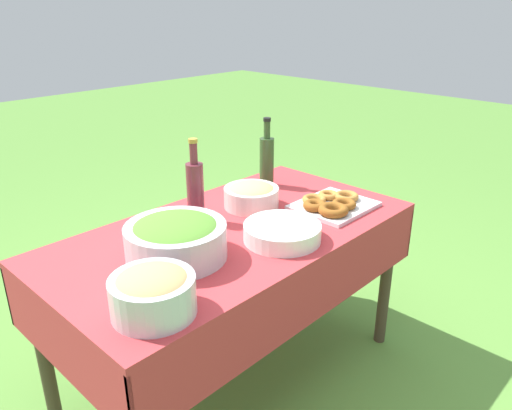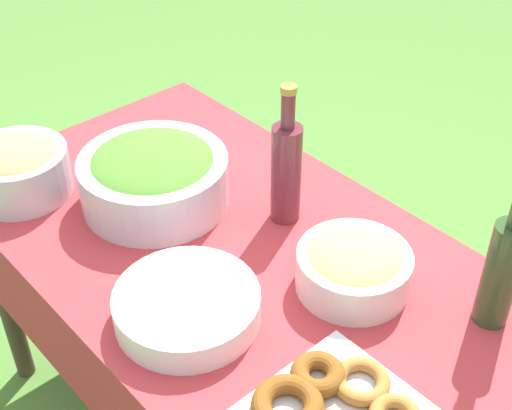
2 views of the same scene
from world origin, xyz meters
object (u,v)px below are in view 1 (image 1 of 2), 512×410
at_px(pasta_bowl, 251,195).
at_px(salad_bowl, 176,238).
at_px(wine_bottle, 195,190).
at_px(olive_oil_bottle, 267,160).
at_px(plate_stack, 282,232).
at_px(donut_platter, 332,204).
at_px(bread_bowl, 153,291).

bearing_deg(pasta_bowl, salad_bowl, 14.65).
height_order(pasta_bowl, wine_bottle, wine_bottle).
relative_size(olive_oil_bottle, wine_bottle, 0.96).
relative_size(salad_bowl, pasta_bowl, 1.48).
bearing_deg(wine_bottle, pasta_bowl, 167.78).
height_order(salad_bowl, wine_bottle, wine_bottle).
relative_size(plate_stack, wine_bottle, 0.85).
height_order(pasta_bowl, donut_platter, pasta_bowl).
bearing_deg(olive_oil_bottle, plate_stack, 48.16).
relative_size(donut_platter, olive_oil_bottle, 1.01).
bearing_deg(pasta_bowl, donut_platter, 129.27).
bearing_deg(plate_stack, olive_oil_bottle, -131.84).
bearing_deg(bread_bowl, salad_bowl, -139.00).
distance_m(donut_platter, olive_oil_bottle, 0.39).
relative_size(pasta_bowl, wine_bottle, 0.69).
bearing_deg(donut_platter, pasta_bowl, -50.73).
xyz_separation_m(pasta_bowl, olive_oil_bottle, (-0.23, -0.13, 0.07)).
distance_m(pasta_bowl, plate_stack, 0.33).
distance_m(plate_stack, bread_bowl, 0.57).
distance_m(salad_bowl, plate_stack, 0.38).
distance_m(wine_bottle, bread_bowl, 0.61).
relative_size(pasta_bowl, plate_stack, 0.82).
relative_size(donut_platter, wine_bottle, 0.98).
height_order(salad_bowl, olive_oil_bottle, olive_oil_bottle).
bearing_deg(salad_bowl, donut_platter, 169.46).
distance_m(donut_platter, plate_stack, 0.36).
bearing_deg(wine_bottle, olive_oil_bottle, -171.22).
xyz_separation_m(plate_stack, bread_bowl, (0.57, 0.04, 0.04)).
distance_m(pasta_bowl, wine_bottle, 0.26).
distance_m(donut_platter, bread_bowl, 0.93).
bearing_deg(wine_bottle, bread_bowl, 39.24).
bearing_deg(wine_bottle, salad_bowl, 37.34).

